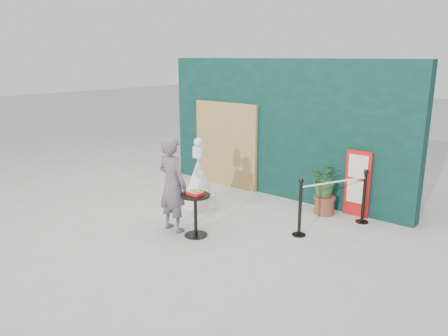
# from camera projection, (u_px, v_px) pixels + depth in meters

# --- Properties ---
(ground) EXTENTS (60.00, 60.00, 0.00)m
(ground) POSITION_uv_depth(u_px,v_px,m) (180.00, 237.00, 7.57)
(ground) COLOR #ADAAA5
(ground) RESTS_ON ground
(back_wall) EXTENTS (6.00, 0.30, 3.00)m
(back_wall) POSITION_uv_depth(u_px,v_px,m) (281.00, 129.00, 9.54)
(back_wall) COLOR black
(back_wall) RESTS_ON ground
(bamboo_fence) EXTENTS (1.80, 0.08, 2.00)m
(bamboo_fence) POSITION_uv_depth(u_px,v_px,m) (226.00, 145.00, 10.38)
(bamboo_fence) COLOR tan
(bamboo_fence) RESTS_ON ground
(woman) EXTENTS (0.63, 0.42, 1.71)m
(woman) POSITION_uv_depth(u_px,v_px,m) (172.00, 184.00, 7.68)
(woman) COLOR #60525E
(woman) RESTS_ON ground
(menu_board) EXTENTS (0.50, 0.07, 1.30)m
(menu_board) POSITION_uv_depth(u_px,v_px,m) (357.00, 184.00, 8.43)
(menu_board) COLOR red
(menu_board) RESTS_ON ground
(statue) EXTENTS (0.57, 0.57, 1.47)m
(statue) POSITION_uv_depth(u_px,v_px,m) (199.00, 180.00, 8.88)
(statue) COLOR silver
(statue) RESTS_ON ground
(cafe_table) EXTENTS (0.52, 0.52, 0.75)m
(cafe_table) POSITION_uv_depth(u_px,v_px,m) (196.00, 209.00, 7.51)
(cafe_table) COLOR black
(cafe_table) RESTS_ON ground
(food_basket) EXTENTS (0.26, 0.19, 0.11)m
(food_basket) POSITION_uv_depth(u_px,v_px,m) (195.00, 193.00, 7.44)
(food_basket) COLOR red
(food_basket) RESTS_ON cafe_table
(planter) EXTENTS (0.62, 0.54, 1.06)m
(planter) POSITION_uv_depth(u_px,v_px,m) (325.00, 184.00, 8.52)
(planter) COLOR brown
(planter) RESTS_ON ground
(stanchion_barrier) EXTENTS (0.84, 1.54, 1.03)m
(stanchion_barrier) POSITION_uv_depth(u_px,v_px,m) (333.00, 203.00, 7.82)
(stanchion_barrier) COLOR black
(stanchion_barrier) RESTS_ON ground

